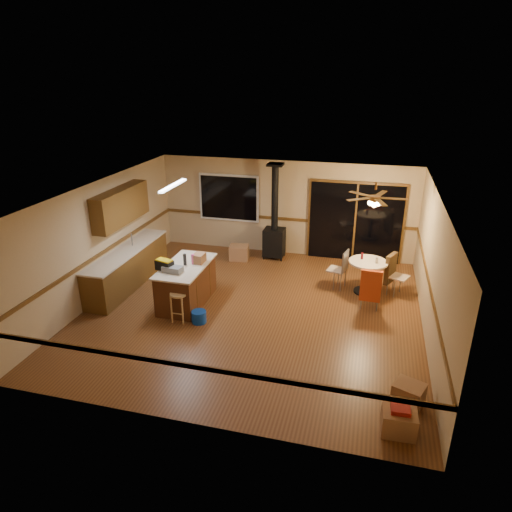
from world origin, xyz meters
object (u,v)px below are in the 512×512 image
(bar_stool, at_px, (179,307))
(blue_bucket, at_px, (199,317))
(toolbox_black, at_px, (165,265))
(chair_left, at_px, (341,265))
(wood_stove, at_px, (274,233))
(box_under_window, at_px, (239,253))
(dining_table, at_px, (367,271))
(box_corner_b, at_px, (409,394))
(chair_near, at_px, (371,285))
(kitchen_island, at_px, (187,284))
(toolbox_grey, at_px, (173,269))
(chair_right, at_px, (392,269))
(box_corner_a, at_px, (399,422))

(bar_stool, relative_size, blue_bucket, 2.10)
(toolbox_black, height_order, chair_left, toolbox_black)
(wood_stove, height_order, box_under_window, wood_stove)
(dining_table, xyz_separation_m, box_corner_b, (0.77, -3.77, -0.35))
(wood_stove, bearing_deg, box_corner_b, -58.21)
(chair_near, height_order, box_under_window, chair_near)
(kitchen_island, distance_m, box_corner_b, 5.13)
(box_under_window, bearing_deg, kitchen_island, -98.66)
(toolbox_grey, height_order, chair_right, toolbox_grey)
(kitchen_island, xyz_separation_m, wood_stove, (1.30, 3.05, 0.28))
(kitchen_island, bearing_deg, box_under_window, 81.34)
(bar_stool, bearing_deg, chair_right, 29.95)
(kitchen_island, distance_m, blue_bucket, 1.00)
(dining_table, xyz_separation_m, box_under_window, (-3.42, 1.17, -0.33))
(bar_stool, distance_m, blue_bucket, 0.45)
(dining_table, xyz_separation_m, chair_right, (0.53, 0.12, 0.07))
(bar_stool, relative_size, chair_near, 0.90)
(wood_stove, xyz_separation_m, blue_bucket, (-0.73, -3.80, -0.60))
(wood_stove, relative_size, toolbox_grey, 6.16)
(box_corner_a, bearing_deg, chair_left, 104.95)
(toolbox_black, relative_size, blue_bucket, 1.24)
(dining_table, height_order, chair_left, chair_left)
(toolbox_black, height_order, blue_bucket, toolbox_black)
(dining_table, relative_size, box_corner_a, 1.84)
(kitchen_island, distance_m, dining_table, 4.11)
(wood_stove, relative_size, chair_right, 3.60)
(blue_bucket, relative_size, dining_table, 0.34)
(chair_left, distance_m, box_corner_a, 4.68)
(box_corner_a, bearing_deg, toolbox_grey, 150.99)
(blue_bucket, distance_m, dining_table, 3.99)
(wood_stove, height_order, chair_right, wood_stove)
(box_corner_a, bearing_deg, bar_stool, 153.47)
(toolbox_grey, distance_m, chair_left, 3.90)
(blue_bucket, height_order, dining_table, dining_table)
(kitchen_island, xyz_separation_m, blue_bucket, (0.57, -0.75, -0.33))
(wood_stove, xyz_separation_m, toolbox_grey, (-1.42, -3.45, 0.23))
(blue_bucket, bearing_deg, box_corner_a, -29.27)
(toolbox_black, bearing_deg, box_under_window, 76.44)
(dining_table, height_order, box_under_window, dining_table)
(kitchen_island, height_order, toolbox_grey, toolbox_grey)
(blue_bucket, xyz_separation_m, dining_table, (3.26, 2.26, 0.40))
(kitchen_island, bearing_deg, chair_right, 20.57)
(dining_table, relative_size, box_corner_b, 1.99)
(toolbox_black, bearing_deg, wood_stove, 64.45)
(wood_stove, height_order, bar_stool, wood_stove)
(bar_stool, xyz_separation_m, blue_bucket, (0.41, 0.03, -0.19))
(toolbox_black, xyz_separation_m, chair_near, (4.24, 0.97, -0.41))
(blue_bucket, bearing_deg, kitchen_island, 126.99)
(bar_stool, relative_size, box_corner_a, 1.32)
(toolbox_grey, bearing_deg, box_corner_b, -21.61)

